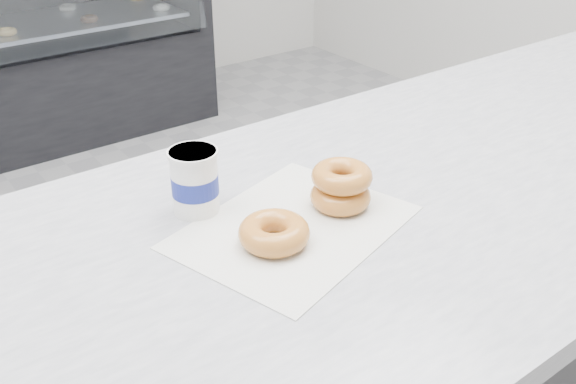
% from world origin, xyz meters
% --- Properties ---
extents(wax_paper, '(0.40, 0.34, 0.00)m').
position_xyz_m(wax_paper, '(-0.03, -0.59, 0.90)').
color(wax_paper, silver).
rests_on(wax_paper, counter).
extents(donut_single, '(0.12, 0.12, 0.04)m').
position_xyz_m(donut_single, '(-0.08, -0.61, 0.92)').
color(donut_single, gold).
rests_on(donut_single, wax_paper).
extents(donut_stack, '(0.10, 0.10, 0.07)m').
position_xyz_m(donut_stack, '(0.07, -0.58, 0.94)').
color(donut_stack, gold).
rests_on(donut_stack, wax_paper).
extents(coffee_cup, '(0.10, 0.10, 0.10)m').
position_xyz_m(coffee_cup, '(-0.12, -0.45, 0.95)').
color(coffee_cup, white).
rests_on(coffee_cup, counter).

